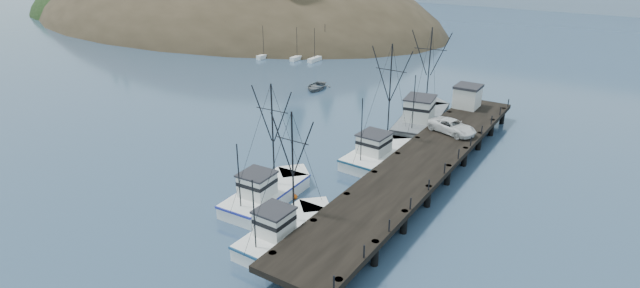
# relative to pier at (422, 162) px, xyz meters

# --- Properties ---
(ground) EXTENTS (400.00, 400.00, 0.00)m
(ground) POSITION_rel_pier_xyz_m (-14.00, -16.00, -1.69)
(ground) COLOR navy
(ground) RESTS_ON ground
(pier) EXTENTS (6.00, 44.00, 2.00)m
(pier) POSITION_rel_pier_xyz_m (0.00, 0.00, 0.00)
(pier) COLOR black
(pier) RESTS_ON ground
(headland) EXTENTS (134.80, 78.00, 51.00)m
(headland) POSITION_rel_pier_xyz_m (-88.95, 62.61, -6.24)
(headland) COLOR #382D1E
(headland) RESTS_ON ground
(distant_ridge) EXTENTS (360.00, 40.00, 26.00)m
(distant_ridge) POSITION_rel_pier_xyz_m (-4.00, 154.00, -1.69)
(distant_ridge) COLOR #9EB2C6
(distant_ridge) RESTS_ON ground
(moored_sailboats) EXTENTS (20.11, 11.87, 6.35)m
(moored_sailboats) POSITION_rel_pier_xyz_m (-44.46, 35.66, -1.36)
(moored_sailboats) COLOR white
(moored_sailboats) RESTS_ON ground
(trawler_near) EXTENTS (3.51, 10.18, 10.49)m
(trawler_near) POSITION_rel_pier_xyz_m (-4.63, -15.69, -0.87)
(trawler_near) COLOR white
(trawler_near) RESTS_ON ground
(trawler_mid) EXTENTS (4.01, 10.85, 10.82)m
(trawler_mid) POSITION_rel_pier_xyz_m (-9.67, -11.59, -0.87)
(trawler_mid) COLOR white
(trawler_mid) RESTS_ON ground
(trawler_far) EXTENTS (4.46, 12.15, 12.30)m
(trawler_far) POSITION_rel_pier_xyz_m (-5.40, 2.22, -0.87)
(trawler_far) COLOR white
(trawler_far) RESTS_ON ground
(work_vessel) EXTENTS (6.22, 14.75, 12.40)m
(work_vessel) POSITION_rel_pier_xyz_m (-5.15, 12.75, -0.46)
(work_vessel) COLOR slate
(work_vessel) RESTS_ON ground
(pier_shed) EXTENTS (3.00, 3.20, 2.80)m
(pier_shed) POSITION_rel_pier_xyz_m (-1.50, 18.00, 1.73)
(pier_shed) COLOR silver
(pier_shed) RESTS_ON pier
(pickup_truck) EXTENTS (5.87, 4.03, 1.49)m
(pickup_truck) POSITION_rel_pier_xyz_m (0.00, 8.22, 1.05)
(pickup_truck) COLOR silver
(pickup_truck) RESTS_ON pier
(motorboat) EXTENTS (4.82, 5.96, 1.09)m
(motorboat) POSITION_rel_pier_xyz_m (-25.52, 20.18, -1.69)
(motorboat) COLOR #565C60
(motorboat) RESTS_ON ground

